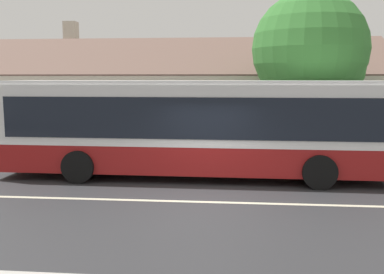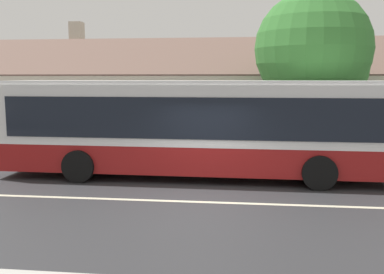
# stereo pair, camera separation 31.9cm
# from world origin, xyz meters

# --- Properties ---
(ground_plane) EXTENTS (300.00, 300.00, 0.00)m
(ground_plane) POSITION_xyz_m (0.00, 0.00, 0.00)
(ground_plane) COLOR #2D2D30
(sidewalk_far) EXTENTS (60.00, 3.00, 0.15)m
(sidewalk_far) POSITION_xyz_m (0.00, 6.00, 0.07)
(sidewalk_far) COLOR #ADAAA3
(sidewalk_far) RESTS_ON ground
(lane_divider_stripe) EXTENTS (60.00, 0.16, 0.01)m
(lane_divider_stripe) POSITION_xyz_m (0.00, 0.00, 0.00)
(lane_divider_stripe) COLOR beige
(lane_divider_stripe) RESTS_ON ground
(community_building) EXTENTS (21.96, 8.68, 6.36)m
(community_building) POSITION_xyz_m (-2.61, 12.70, 1.78)
(community_building) COLOR beige
(community_building) RESTS_ON ground
(transit_bus) EXTENTS (12.36, 2.88, 3.09)m
(transit_bus) POSITION_xyz_m (-0.52, 2.90, 1.67)
(transit_bus) COLOR maroon
(transit_bus) RESTS_ON ground
(bench_by_building) EXTENTS (1.53, 0.51, 0.94)m
(bench_by_building) POSITION_xyz_m (-8.16, 5.46, 0.56)
(bench_by_building) COLOR brown
(bench_by_building) RESTS_ON sidewalk_far
(street_tree_primary) EXTENTS (4.48, 4.48, 6.54)m
(street_tree_primary) POSITION_xyz_m (3.88, 6.73, 4.10)
(street_tree_primary) COLOR #4C3828
(street_tree_primary) RESTS_ON ground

